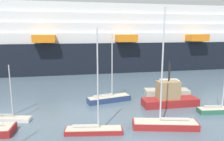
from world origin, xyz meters
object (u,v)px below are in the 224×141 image
sailboat_4 (165,123)px  fishing_boat_0 (167,90)px  sailboat_5 (109,98)px  fishing_boat_1 (169,97)px  sailboat_2 (10,118)px  sailboat_6 (94,128)px  cruise_ship (48,41)px  sailboat_1 (219,109)px

sailboat_4 → fishing_boat_0: bearing=-103.5°
sailboat_4 → sailboat_5: (-4.34, 8.42, -0.05)m
fishing_boat_1 → sailboat_2: bearing=4.4°
sailboat_4 → sailboat_5: size_ratio=1.27×
sailboat_6 → sailboat_2: bearing=161.4°
fishing_boat_0 → fishing_boat_1: (-1.41, -3.88, 0.25)m
sailboat_5 → cruise_ship: size_ratio=0.07×
sailboat_2 → sailboat_4: 15.69m
cruise_ship → fishing_boat_0: bearing=-54.6°
fishing_boat_1 → cruise_ship: 34.89m
sailboat_1 → sailboat_4: 8.08m
sailboat_2 → cruise_ship: 31.65m
sailboat_4 → fishing_boat_1: (2.87, 5.79, 0.59)m
sailboat_5 → fishing_boat_1: sailboat_5 is taller
sailboat_4 → fishing_boat_0: 10.59m
sailboat_2 → sailboat_5: bearing=31.8°
sailboat_6 → cruise_ship: 36.50m
sailboat_4 → sailboat_1: bearing=-149.3°
sailboat_5 → fishing_boat_1: bearing=-34.8°
fishing_boat_0 → sailboat_4: bearing=-107.6°
sailboat_2 → fishing_boat_1: sailboat_2 is taller
sailboat_5 → sailboat_6: bearing=-120.9°
sailboat_4 → sailboat_5: 9.47m
sailboat_1 → sailboat_2: size_ratio=1.28×
sailboat_6 → fishing_boat_1: 11.35m
sailboat_5 → sailboat_4: bearing=-77.5°
sailboat_5 → fishing_boat_0: (8.62, 1.25, 0.39)m
sailboat_2 → sailboat_6: (8.42, -3.82, 0.14)m
sailboat_1 → sailboat_5: bearing=158.2°
sailboat_1 → cruise_ship: (-23.39, 31.88, 6.47)m
fishing_boat_0 → sailboat_5: bearing=-165.5°
sailboat_4 → cruise_ship: 38.65m
sailboat_6 → fishing_boat_0: bearing=47.2°
sailboat_5 → sailboat_6: (-2.47, -8.51, -0.03)m
fishing_boat_0 → fishing_boat_1: bearing=-103.8°
sailboat_4 → fishing_boat_1: sailboat_4 is taller
sailboat_2 → sailboat_6: sailboat_6 is taller
sailboat_2 → cruise_ship: (-0.58, 30.96, 6.54)m
sailboat_5 → fishing_boat_0: 8.72m
sailboat_6 → fishing_boat_1: sailboat_6 is taller
sailboat_2 → sailboat_5: sailboat_5 is taller
sailboat_2 → cruise_ship: bearing=99.5°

